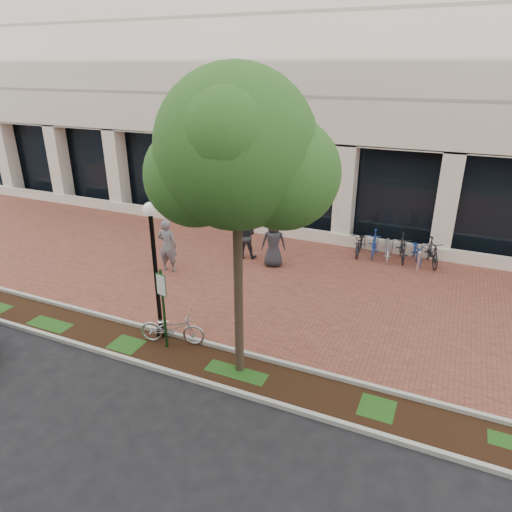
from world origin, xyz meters
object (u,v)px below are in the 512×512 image
at_px(lamppost, 155,264).
at_px(bike_rack_cluster, 395,247).
at_px(pedestrian_right, 273,243).
at_px(bollard, 418,263).
at_px(locked_bicycle, 172,328).
at_px(pedestrian_left, 167,245).
at_px(parking_sign, 163,299).
at_px(pedestrian_mid, 245,236).
at_px(street_tree, 239,159).

relative_size(lamppost, bike_rack_cluster, 1.09).
distance_m(pedestrian_right, bollard, 5.36).
bearing_deg(lamppost, pedestrian_right, 79.77).
relative_size(lamppost, locked_bicycle, 2.17).
xyz_separation_m(pedestrian_left, bike_rack_cluster, (7.56, 4.57, -0.51)).
bearing_deg(pedestrian_left, lamppost, 112.53).
bearing_deg(parking_sign, bike_rack_cluster, 74.07).
distance_m(parking_sign, bollard, 9.67).
distance_m(pedestrian_mid, bollard, 6.59).
distance_m(lamppost, pedestrian_mid, 6.36).
relative_size(bollard, bike_rack_cluster, 0.26).
xyz_separation_m(lamppost, street_tree, (2.78, -0.48, 3.09)).
xyz_separation_m(parking_sign, bike_rack_cluster, (4.72, 8.90, -1.00)).
xyz_separation_m(parking_sign, locked_bicycle, (0.03, 0.28, -1.02)).
height_order(pedestrian_left, bike_rack_cluster, pedestrian_left).
bearing_deg(pedestrian_left, street_tree, 131.00).
bearing_deg(bike_rack_cluster, parking_sign, -127.12).
bearing_deg(street_tree, bollard, 66.12).
height_order(locked_bicycle, pedestrian_right, pedestrian_right).
bearing_deg(bike_rack_cluster, pedestrian_right, -157.34).
relative_size(parking_sign, pedestrian_mid, 1.27).
xyz_separation_m(parking_sign, pedestrian_left, (-2.83, 4.33, -0.49)).
relative_size(lamppost, bollard, 4.24).
xyz_separation_m(locked_bicycle, bike_rack_cluster, (4.69, 8.62, 0.01)).
bearing_deg(street_tree, locked_bicycle, 172.19).
relative_size(street_tree, bollard, 7.80).
bearing_deg(bike_rack_cluster, pedestrian_left, -157.99).
relative_size(parking_sign, street_tree, 0.32).
relative_size(street_tree, pedestrian_left, 3.62).
bearing_deg(pedestrian_mid, street_tree, 99.57).
bearing_deg(bollard, locked_bicycle, -127.49).
bearing_deg(pedestrian_right, parking_sign, 61.43).
bearing_deg(locked_bicycle, parking_sign, 157.85).
xyz_separation_m(parking_sign, street_tree, (2.31, -0.03, 3.84)).
relative_size(pedestrian_mid, bollard, 1.98).
height_order(parking_sign, locked_bicycle, parking_sign).
bearing_deg(parking_sign, pedestrian_left, 135.21).
xyz_separation_m(pedestrian_right, bike_rack_cluster, (4.14, 2.57, -0.45)).
height_order(pedestrian_left, bollard, pedestrian_left).
relative_size(locked_bicycle, pedestrian_right, 0.96).
bearing_deg(street_tree, pedestrian_mid, 114.58).
distance_m(locked_bicycle, bollard, 9.37).
xyz_separation_m(lamppost, pedestrian_left, (-2.35, 3.88, -1.23)).
height_order(bollard, bike_rack_cluster, bike_rack_cluster).
xyz_separation_m(street_tree, pedestrian_mid, (-3.06, 6.69, -4.41)).
xyz_separation_m(lamppost, bike_rack_cluster, (5.20, 8.45, -1.74)).
xyz_separation_m(pedestrian_mid, pedestrian_right, (1.34, -0.33, 0.02)).
bearing_deg(lamppost, pedestrian_mid, 92.53).
xyz_separation_m(locked_bicycle, pedestrian_mid, (-0.78, 6.38, 0.44)).
distance_m(street_tree, pedestrian_right, 7.92).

